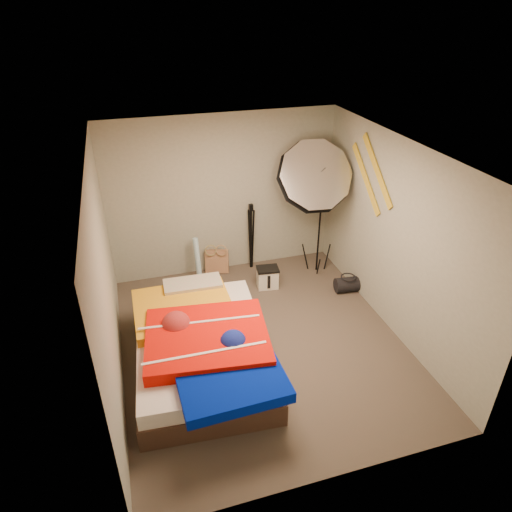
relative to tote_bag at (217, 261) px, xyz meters
name	(u,v)px	position (x,y,z in m)	size (l,w,h in m)	color
floor	(262,343)	(0.17, -1.90, -0.19)	(4.00, 4.00, 0.00)	brown
ceiling	(264,154)	(0.17, -1.90, 2.31)	(4.00, 4.00, 0.00)	silver
wall_back	(223,196)	(0.17, 0.10, 1.06)	(3.50, 3.50, 0.00)	#A1A594
wall_front	(338,380)	(0.17, -3.90, 1.06)	(3.50, 3.50, 0.00)	#A1A594
wall_left	(106,283)	(-1.58, -1.90, 1.06)	(4.00, 4.00, 0.00)	#A1A594
wall_right	(396,239)	(1.92, -1.90, 1.06)	(4.00, 4.00, 0.00)	#A1A594
tote_bag	(217,261)	(0.00, 0.00, 0.00)	(0.37, 0.11, 0.37)	tan
wrapping_roll	(198,260)	(-0.33, -0.17, 0.17)	(0.08, 0.08, 0.72)	#6CB9D7
camera_case	(267,278)	(0.64, -0.67, -0.03)	(0.31, 0.22, 0.31)	white
duffel_bag	(347,284)	(1.76, -1.13, -0.07)	(0.23, 0.23, 0.37)	black
wall_stripe_upper	(377,170)	(1.90, -1.30, 1.76)	(0.02, 1.10, 0.10)	gold
wall_stripe_lower	(366,179)	(1.90, -1.05, 1.56)	(0.02, 1.10, 0.10)	gold
bed	(202,346)	(-0.64, -2.11, 0.13)	(1.66, 2.40, 0.63)	#442C21
photo_umbrella	(313,177)	(1.36, -0.53, 1.46)	(1.40, 1.09, 2.29)	black
camera_tripod	(251,232)	(0.57, -0.03, 0.46)	(0.06, 0.06, 1.12)	black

